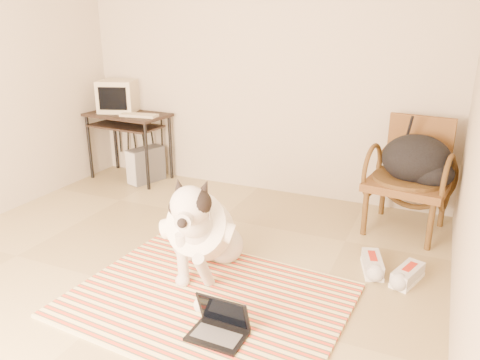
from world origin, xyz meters
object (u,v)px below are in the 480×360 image
Objects in this scene: dog at (202,231)px; laptop at (220,326)px; computer_desk at (127,123)px; crt_monitor at (118,96)px; rattan_chair at (410,176)px; pc_tower at (146,165)px; backpack at (419,162)px.

laptop is at bearing -54.40° from dog.
computer_desk is 0.34m from crt_monitor.
crt_monitor is at bearing 176.06° from rattan_chair.
laptop is 0.73× the size of pc_tower.
dog is 2.40m from computer_desk.
computer_desk is 3.15m from backpack.
computer_desk is at bearing 177.33° from rattan_chair.
rattan_chair is (1.29, 1.42, 0.16)m from dog.
laptop is 0.56× the size of backpack.
rattan_chair is 1.65× the size of backpack.
computer_desk reaches higher than laptop.
pc_tower is at bearing -5.90° from computer_desk.
backpack reaches higher than dog.
backpack reaches higher than laptop.
pc_tower is (-1.56, 1.54, -0.14)m from dog.
pc_tower is at bearing 135.34° from dog.
pc_tower is 2.87m from rattan_chair.
dog is 2.62m from crt_monitor.
laptop is at bearing -44.36° from computer_desk.
rattan_chair is (3.09, -0.14, -0.17)m from computer_desk.
laptop is (0.45, -0.63, -0.26)m from dog.
computer_desk is (-2.24, 2.19, 0.58)m from laptop.
dog is at bearing -132.33° from rattan_chair.
computer_desk is 0.98× the size of rattan_chair.
computer_desk is (-1.79, 1.56, 0.33)m from dog.
dog is 1.82× the size of backpack.
computer_desk is at bearing 138.88° from dog.
crt_monitor reaches higher than computer_desk.
laptop is 2.96m from pc_tower.
rattan_chair is at bearing 134.59° from backpack.
backpack is (0.06, -0.06, 0.15)m from rattan_chair.
computer_desk is 0.52m from pc_tower.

